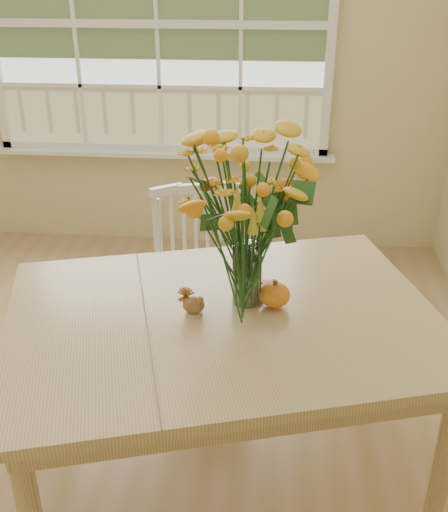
{
  "coord_description": "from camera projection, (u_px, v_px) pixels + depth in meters",
  "views": [
    {
      "loc": [
        0.8,
        -1.87,
        1.95
      ],
      "look_at": [
        0.64,
        -0.06,
        1.03
      ],
      "focal_mm": 42.0,
      "sensor_mm": 36.0,
      "label": 1
    }
  ],
  "objects": [
    {
      "name": "dark_gourd",
      "position": [
        252.0,
        284.0,
        2.25
      ],
      "size": [
        0.13,
        0.12,
        0.06
      ],
      "color": "#38160F",
      "rests_on": "dining_table"
    },
    {
      "name": "wall_back",
      "position": [
        159.0,
        55.0,
        4.0
      ],
      "size": [
        4.0,
        0.02,
        2.7
      ],
      "primitive_type": "cube",
      "color": "#D7C089",
      "rests_on": "floor"
    },
    {
      "name": "window",
      "position": [
        157.0,
        27.0,
        3.89
      ],
      "size": [
        2.42,
        0.12,
        1.74
      ],
      "color": "silver",
      "rests_on": "wall_back"
    },
    {
      "name": "floor",
      "position": [
        79.0,
        456.0,
        2.61
      ],
      "size": [
        4.0,
        4.5,
        0.01
      ],
      "primitive_type": "cube",
      "color": "#A3824F",
      "rests_on": "ground"
    },
    {
      "name": "windsor_chair",
      "position": [
        200.0,
        273.0,
        2.99
      ],
      "size": [
        0.54,
        0.53,
        0.94
      ],
      "rotation": [
        0.0,
        0.0,
        0.3
      ],
      "color": "white",
      "rests_on": "floor"
    },
    {
      "name": "dining_table",
      "position": [
        224.0,
        336.0,
        2.16
      ],
      "size": [
        1.75,
        1.46,
        0.81
      ],
      "rotation": [
        0.0,
        0.0,
        0.28
      ],
      "color": "tan",
      "rests_on": "floor"
    },
    {
      "name": "flower_vase",
      "position": [
        247.0,
        216.0,
        2.04
      ],
      "size": [
        0.48,
        0.48,
        0.57
      ],
      "color": "white",
      "rests_on": "dining_table"
    },
    {
      "name": "turkey_figurine",
      "position": [
        194.0,
        305.0,
        2.1
      ],
      "size": [
        0.08,
        0.06,
        0.1
      ],
      "rotation": [
        0.0,
        0.0,
        0.01
      ],
      "color": "#CCB78C",
      "rests_on": "dining_table"
    },
    {
      "name": "pumpkin",
      "position": [
        275.0,
        296.0,
        2.15
      ],
      "size": [
        0.11,
        0.11,
        0.09
      ],
      "primitive_type": "ellipsoid",
      "color": "orange",
      "rests_on": "dining_table"
    }
  ]
}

